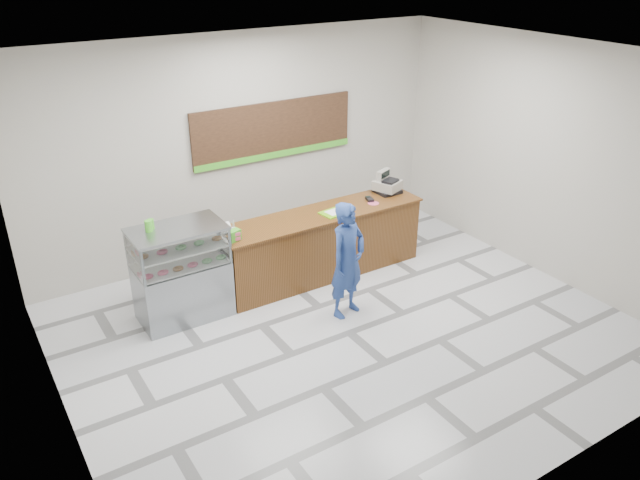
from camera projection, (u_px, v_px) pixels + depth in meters
floor at (350, 333)px, 8.21m from camera, size 7.00×7.00×0.00m
back_wall at (242, 147)px, 9.74m from camera, size 7.00×0.00×7.00m
ceiling at (356, 61)px, 6.69m from camera, size 7.00×7.00×0.00m
sales_counter at (322, 244)px, 9.43m from camera, size 3.26×0.76×1.03m
display_case at (181, 273)px, 8.30m from camera, size 1.22×0.72×1.33m
menu_board at (274, 131)px, 9.89m from camera, size 2.80×0.06×0.90m
cash_register at (387, 185)px, 9.91m from camera, size 0.48×0.49×0.34m
card_terminal at (369, 199)px, 9.64m from camera, size 0.13×0.20×0.04m
serving_tray at (335, 212)px, 9.20m from camera, size 0.44×0.34×0.02m
napkin_box at (225, 229)px, 8.56m from camera, size 0.18×0.18×0.13m
straw_cup at (234, 232)px, 8.46m from camera, size 0.08×0.08×0.12m
promo_box at (234, 235)px, 8.33m from camera, size 0.20×0.16×0.15m
donut_decal at (373, 203)px, 9.54m from camera, size 0.17×0.17×0.00m
green_cup_left at (151, 224)px, 7.96m from camera, size 0.08×0.08×0.13m
green_cup_right at (148, 226)px, 7.89m from camera, size 0.09×0.09×0.15m
customer at (348, 260)px, 8.31m from camera, size 0.68×0.54×1.63m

